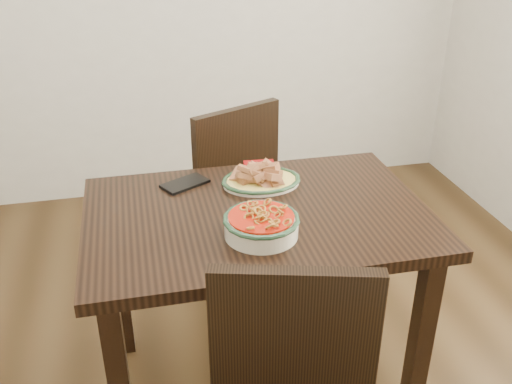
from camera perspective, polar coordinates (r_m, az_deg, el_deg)
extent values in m
cube|color=black|center=(1.86, 0.14, -2.47)|extent=(1.11, 0.74, 0.04)
cube|color=black|center=(2.00, 16.08, -14.35)|extent=(0.06, 0.06, 0.71)
cube|color=black|center=(2.28, -13.58, -8.32)|extent=(0.06, 0.06, 0.71)
cube|color=black|center=(2.42, 9.73, -5.50)|extent=(0.06, 0.06, 0.71)
cube|color=black|center=(2.68, -4.21, 0.05)|extent=(0.56, 0.56, 0.04)
cube|color=black|center=(2.99, -3.17, -1.69)|extent=(0.04, 0.04, 0.41)
cube|color=black|center=(2.84, -8.83, -3.70)|extent=(0.04, 0.04, 0.41)
cube|color=black|center=(2.75, 0.88, -4.41)|extent=(0.04, 0.04, 0.41)
cube|color=black|center=(2.59, -5.07, -6.81)|extent=(0.04, 0.04, 0.41)
cube|color=black|center=(2.43, -1.90, 3.45)|extent=(0.40, 0.21, 0.44)
cube|color=black|center=(1.47, 3.79, -14.87)|extent=(0.42, 0.15, 0.44)
ellipsoid|color=beige|center=(2.02, 0.53, 1.01)|extent=(0.27, 0.20, 0.02)
ellipsoid|color=gold|center=(2.02, 0.53, 1.16)|extent=(0.26, 0.20, 0.01)
torus|color=#17331C|center=(2.02, 0.53, 1.21)|extent=(0.21, 0.21, 0.01)
cylinder|color=beige|center=(1.71, 0.53, -3.47)|extent=(0.22, 0.22, 0.06)
torus|color=#183621|center=(1.69, 0.53, -2.71)|extent=(0.23, 0.23, 0.02)
cylinder|color=#9D1607|center=(1.69, 0.53, -2.56)|extent=(0.20, 0.20, 0.01)
cube|color=black|center=(2.03, -7.12, 0.85)|extent=(0.18, 0.15, 0.01)
cube|color=maroon|center=(2.14, 0.38, 2.58)|extent=(0.12, 0.11, 0.01)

